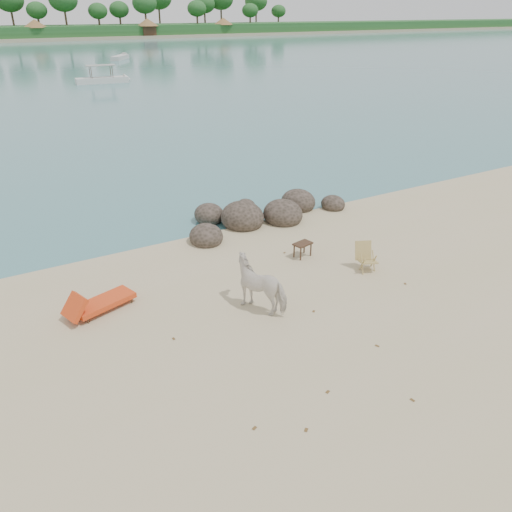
{
  "coord_description": "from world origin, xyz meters",
  "views": [
    {
      "loc": [
        -5.96,
        -7.99,
        6.72
      ],
      "look_at": [
        -0.19,
        2.0,
        1.0
      ],
      "focal_mm": 35.0,
      "sensor_mm": 36.0,
      "label": 1
    }
  ],
  "objects_px": {
    "boulders": "(261,215)",
    "side_table": "(302,251)",
    "lounge_chair": "(104,300)",
    "deck_chair": "(368,259)",
    "cow": "(262,285)"
  },
  "relations": [
    {
      "from": "boulders",
      "to": "side_table",
      "type": "distance_m",
      "value": 3.17
    },
    {
      "from": "side_table",
      "to": "boulders",
      "type": "bearing_deg",
      "value": 70.02
    },
    {
      "from": "lounge_chair",
      "to": "deck_chair",
      "type": "height_order",
      "value": "deck_chair"
    },
    {
      "from": "cow",
      "to": "side_table",
      "type": "height_order",
      "value": "cow"
    },
    {
      "from": "lounge_chair",
      "to": "cow",
      "type": "bearing_deg",
      "value": -45.96
    },
    {
      "from": "lounge_chair",
      "to": "boulders",
      "type": "bearing_deg",
      "value": 8.34
    },
    {
      "from": "side_table",
      "to": "cow",
      "type": "bearing_deg",
      "value": -156.36
    },
    {
      "from": "boulders",
      "to": "lounge_chair",
      "type": "height_order",
      "value": "boulders"
    },
    {
      "from": "deck_chair",
      "to": "side_table",
      "type": "bearing_deg",
      "value": 147.63
    },
    {
      "from": "boulders",
      "to": "lounge_chair",
      "type": "distance_m",
      "value": 7.06
    },
    {
      "from": "lounge_chair",
      "to": "deck_chair",
      "type": "xyz_separation_m",
      "value": [
        7.04,
        -1.7,
        0.12
      ]
    },
    {
      "from": "side_table",
      "to": "lounge_chair",
      "type": "height_order",
      "value": "lounge_chair"
    },
    {
      "from": "deck_chair",
      "to": "lounge_chair",
      "type": "bearing_deg",
      "value": -169.77
    },
    {
      "from": "side_table",
      "to": "lounge_chair",
      "type": "relative_size",
      "value": 0.29
    },
    {
      "from": "cow",
      "to": "side_table",
      "type": "bearing_deg",
      "value": -172.93
    }
  ]
}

